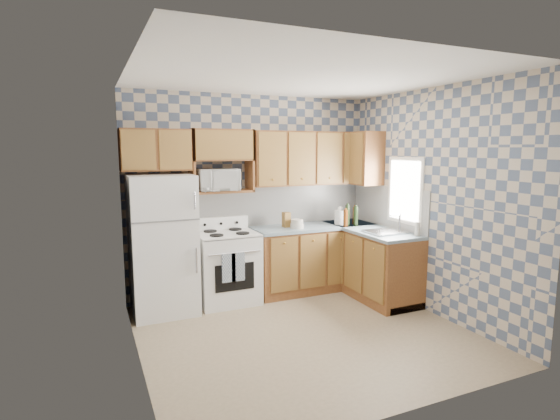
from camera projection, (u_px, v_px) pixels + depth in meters
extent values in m
plane|color=#836F54|center=(304.00, 333.00, 4.75)|extent=(3.40, 3.40, 0.00)
cube|color=slate|center=(252.00, 195.00, 6.00)|extent=(3.40, 0.02, 2.70)
cube|color=slate|center=(431.00, 202.00, 5.24)|extent=(0.02, 3.20, 2.70)
cube|color=silver|center=(278.00, 204.00, 6.18)|extent=(2.60, 0.02, 0.56)
cube|color=silver|center=(388.00, 206.00, 5.98)|extent=(0.02, 1.60, 0.56)
cube|color=white|center=(163.00, 245.00, 5.25)|extent=(0.75, 0.70, 1.68)
cube|color=white|center=(227.00, 268.00, 5.65)|extent=(0.76, 0.65, 0.90)
cube|color=silver|center=(226.00, 234.00, 5.58)|extent=(0.76, 0.65, 0.02)
cube|color=white|center=(220.00, 223.00, 5.82)|extent=(0.76, 0.08, 0.17)
cube|color=navy|center=(229.00, 268.00, 5.29)|extent=(0.17, 0.02, 0.36)
cube|color=navy|center=(238.00, 267.00, 5.34)|extent=(0.17, 0.02, 0.36)
cube|color=brown|center=(314.00, 258.00, 6.19)|extent=(1.75, 0.60, 0.88)
cube|color=brown|center=(368.00, 262.00, 5.97)|extent=(0.60, 1.60, 0.88)
cube|color=slate|center=(315.00, 227.00, 6.12)|extent=(1.77, 0.63, 0.04)
cube|color=slate|center=(369.00, 229.00, 5.90)|extent=(0.63, 1.60, 0.04)
cube|color=brown|center=(311.00, 158.00, 6.12)|extent=(1.75, 0.33, 0.74)
cube|color=brown|center=(155.00, 150.00, 5.25)|extent=(0.82, 0.33, 0.50)
cube|color=brown|center=(361.00, 158.00, 6.23)|extent=(0.33, 0.70, 0.74)
cube|color=brown|center=(222.00, 191.00, 5.65)|extent=(0.80, 0.33, 0.03)
imported|color=white|center=(218.00, 180.00, 5.58)|extent=(0.51, 0.35, 0.28)
cube|color=#B7B7BC|center=(386.00, 232.00, 5.59)|extent=(0.48, 0.40, 0.03)
cube|color=white|center=(405.00, 190.00, 5.63)|extent=(0.02, 0.66, 0.86)
cylinder|color=black|center=(347.00, 215.00, 6.09)|extent=(0.06, 0.06, 0.29)
cylinder|color=black|center=(356.00, 216.00, 6.08)|extent=(0.06, 0.06, 0.27)
cylinder|color=#59280A|center=(355.00, 215.00, 6.19)|extent=(0.06, 0.06, 0.25)
cylinder|color=#59280A|center=(345.00, 218.00, 6.01)|extent=(0.06, 0.06, 0.23)
cube|color=brown|center=(286.00, 220.00, 5.96)|extent=(0.10, 0.10, 0.21)
cylinder|color=white|center=(340.00, 217.00, 6.16)|extent=(0.16, 0.16, 0.20)
cylinder|color=beige|center=(417.00, 229.00, 5.36)|extent=(0.06, 0.06, 0.17)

